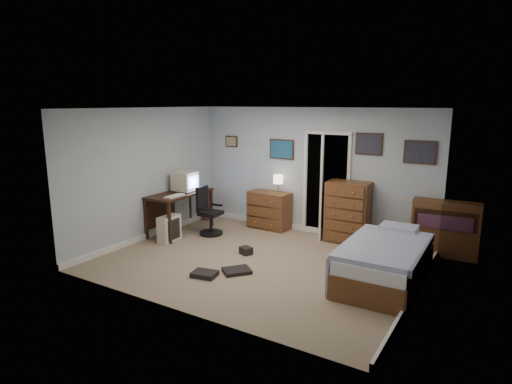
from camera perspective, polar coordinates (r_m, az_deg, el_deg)
floor at (r=7.21m, az=0.40°, el=-9.30°), size 5.00×4.00×0.02m
computer_desk at (r=8.78m, az=-10.62°, el=-1.21°), size 0.72×1.46×0.83m
crt_monitor at (r=8.73m, az=-9.45°, el=1.42°), size 0.44×0.41×0.40m
keyboard at (r=8.30m, az=-10.83°, el=-0.53°), size 0.18×0.45×0.03m
pc_tower at (r=8.29m, az=-11.49°, el=-4.80°), size 0.25×0.47×0.50m
office_chair at (r=8.58m, az=-6.36°, el=-3.21°), size 0.49×0.49×0.96m
media_stack at (r=9.61m, az=-6.61°, el=-1.63°), size 0.15×0.15×0.72m
low_dresser at (r=8.94m, az=1.80°, el=-2.43°), size 0.89×0.48×0.77m
table_lamp at (r=8.71m, az=2.97°, el=1.62°), size 0.20×0.20×0.38m
doorway at (r=8.76m, az=10.07°, el=1.23°), size 0.96×1.12×2.05m
tall_dresser at (r=8.19m, az=12.14°, el=-2.65°), size 0.80×0.49×1.15m
headboard_bookcase at (r=7.95m, az=23.90°, el=-4.33°), size 1.09×0.32×0.97m
bed at (r=6.63m, az=16.78°, el=-8.77°), size 1.13×2.05×0.67m
wall_posters at (r=8.30m, az=10.93°, el=5.81°), size 4.38×0.04×0.60m
floor_clutter at (r=6.88m, az=-3.89°, el=-9.94°), size 0.80×1.43×0.13m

